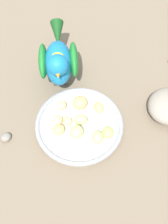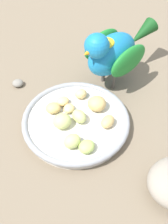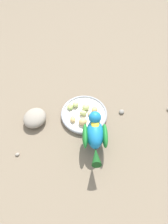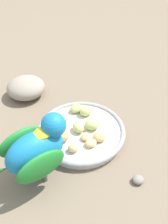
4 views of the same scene
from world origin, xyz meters
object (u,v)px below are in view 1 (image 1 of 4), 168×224
Objects in this scene: apple_piece_4 at (99,108)px; apple_piece_7 at (108,132)px; apple_piece_8 at (59,130)px; pebble_0 at (6,137)px; feeding_bowl at (79,125)px; apple_piece_1 at (58,120)px; parrot at (58,60)px; apple_piece_6 at (62,105)px; apple_piece_5 at (98,137)px; apple_piece_0 at (68,121)px; apple_piece_2 at (81,120)px; apple_piece_3 at (76,132)px; apple_piece_9 at (80,103)px; rock_large at (168,106)px.

apple_piece_4 is 1.04× the size of apple_piece_7.
pebble_0 is at bearing 106.84° from apple_piece_8.
apple_piece_1 reaches higher than feeding_bowl.
parrot reaches higher than apple_piece_4.
apple_piece_6 reaches higher than feeding_bowl.
apple_piece_5 is at bearing 133.14° from apple_piece_7.
apple_piece_6 is (0.04, 0.00, 0.00)m from apple_piece_1.
apple_piece_0 is 0.02m from apple_piece_1.
apple_piece_5 is 1.31× the size of pebble_0.
apple_piece_2 is at bearing -24.40° from feeding_bowl.
apple_piece_3 is 0.95× the size of apple_piece_9.
rock_large reaches higher than apple_piece_6.
apple_piece_6 is 0.12× the size of parrot.
apple_piece_0 is 0.12× the size of parrot.
rock_large is (0.12, -0.25, 0.00)m from apple_piece_8.
rock_large is (0.10, -0.26, 0.00)m from apple_piece_1.
apple_piece_5 is 0.87× the size of apple_piece_9.
apple_piece_6 is (0.07, 0.05, -0.00)m from apple_piece_3.
apple_piece_8 is 0.28× the size of rock_large.
apple_piece_7 is at bearing -99.47° from feeding_bowl.
apple_piece_9 is at bearing 88.25° from apple_piece_4.
apple_piece_0 is at bearing 69.53° from apple_piece_5.
apple_piece_1 is at bearing 121.93° from apple_piece_4.
parrot is at bearing 12.87° from apple_piece_1.
apple_piece_0 is 0.15m from pebble_0.
apple_piece_0 is at bearing -148.00° from apple_piece_6.
apple_piece_2 is 0.15× the size of parrot.
apple_piece_3 is 0.07m from apple_piece_7.
apple_piece_8 is (-0.08, 0.08, -0.00)m from apple_piece_4.
apple_piece_2 reaches higher than apple_piece_7.
feeding_bowl is at bearing -86.66° from apple_piece_0.
apple_piece_5 is at bearing -80.40° from pebble_0.
apple_piece_2 is at bearing 52.06° from apple_piece_5.
apple_piece_7 is at bearing -95.87° from apple_piece_0.
apple_piece_6 is 1.02× the size of pebble_0.
pebble_0 is at bearing 103.29° from apple_piece_7.
apple_piece_1 is at bearing 86.92° from apple_piece_7.
apple_piece_3 is 0.08m from apple_piece_6.
apple_piece_8 reaches higher than apple_piece_1.
rock_large is at bearing -75.78° from apple_piece_4.
apple_piece_5 is 0.09m from apple_piece_8.
pebble_0 is (-0.07, 0.17, -0.01)m from feeding_bowl.
apple_piece_6 is (0.04, 0.02, 0.00)m from apple_piece_0.
apple_piece_9 is 0.35× the size of rock_large.
apple_piece_7 is at bearing -93.08° from apple_piece_1.
apple_piece_3 is at bearing 10.73° from parrot.
apple_piece_0 is 0.76× the size of apple_piece_2.
apple_piece_9 is (0.08, -0.03, 0.00)m from apple_piece_8.
apple_piece_4 is 0.99× the size of apple_piece_5.
apple_piece_1 is 0.12m from apple_piece_7.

